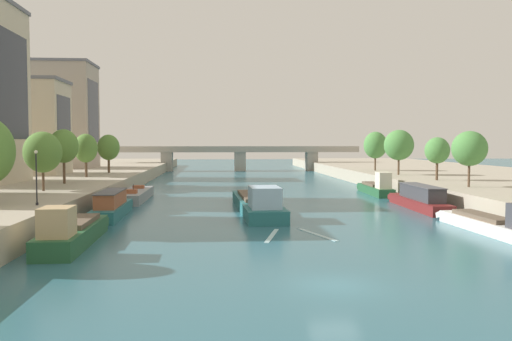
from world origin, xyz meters
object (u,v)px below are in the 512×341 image
moored_boat_right_upstream (495,224)px  tree_left_midway (109,147)px  moored_boat_left_second (72,232)px  tree_left_far (64,146)px  tree_left_past_mid (86,148)px  tree_right_distant (399,145)px  tree_right_third (437,151)px  tree_left_nearest (43,152)px  moored_boat_right_far (419,199)px  tree_right_second (469,149)px  moored_boat_left_midway (135,195)px  lamppost_left_bank (36,175)px  tree_right_by_lamp (375,145)px  moored_boat_left_gap_after (112,206)px  moored_boat_right_end (376,188)px  bridge_far (240,155)px  barge_midriver (257,203)px

moored_boat_right_upstream → tree_left_midway: size_ratio=2.23×
moored_boat_left_second → tree_left_far: bearing=107.0°
tree_left_past_mid → tree_right_distant: tree_right_distant is taller
tree_left_midway → tree_right_third: tree_left_midway is taller
tree_left_far → tree_right_third: bearing=2.5°
tree_right_distant → tree_left_nearest: bearing=-153.2°
moored_boat_right_far → tree_right_second: 8.79m
moored_boat_left_midway → lamppost_left_bank: size_ratio=3.26×
moored_boat_right_upstream → tree_right_second: tree_right_second is taller
tree_left_midway → tree_left_past_mid: bearing=-94.7°
tree_left_past_mid → tree_right_by_lamp: size_ratio=0.90×
moored_boat_right_far → lamppost_left_bank: lamppost_left_bank is taller
moored_boat_left_gap_after → lamppost_left_bank: lamppost_left_bank is taller
tree_right_distant → moored_boat_right_upstream: bearing=-99.2°
tree_left_nearest → lamppost_left_bank: bearing=-74.1°
moored_boat_right_end → tree_right_by_lamp: tree_right_by_lamp is taller
tree_left_midway → tree_right_by_lamp: bearing=3.8°
moored_boat_right_end → lamppost_left_bank: bearing=-143.0°
tree_left_past_mid → tree_right_by_lamp: bearing=16.9°
tree_right_third → tree_right_distant: tree_right_distant is taller
moored_boat_left_gap_after → tree_left_past_mid: 28.16m
moored_boat_right_far → tree_left_past_mid: bearing=151.4°
moored_boat_right_end → tree_left_nearest: tree_left_nearest is taller
tree_left_far → bridge_far: (24.83, 66.99, -2.80)m
moored_boat_left_second → tree_right_second: tree_right_second is taller
moored_boat_left_gap_after → moored_boat_right_upstream: 34.54m
tree_left_nearest → tree_left_far: (-0.68, 9.85, 0.55)m
moored_boat_right_end → bridge_far: bridge_far is taller
moored_boat_left_midway → tree_left_midway: size_ratio=2.26×
moored_boat_left_gap_after → moored_boat_right_end: (32.61, 19.48, -0.12)m
tree_left_nearest → bridge_far: bearing=72.6°
moored_boat_left_midway → tree_right_by_lamp: (39.11, 25.88, 6.17)m
moored_boat_right_end → moored_boat_right_far: bearing=-90.5°
moored_boat_right_upstream → tree_left_midway: tree_left_midway is taller
tree_right_distant → bridge_far: (-22.60, 53.23, -2.85)m
tree_right_second → tree_right_distant: tree_right_distant is taller
moored_boat_right_end → lamppost_left_bank: 46.37m
moored_boat_left_midway → tree_left_nearest: size_ratio=2.33×
tree_left_nearest → tree_right_by_lamp: 59.45m
tree_left_past_mid → tree_left_far: bearing=-88.5°
moored_boat_right_upstream → moored_boat_right_far: 15.75m
tree_left_midway → tree_right_second: size_ratio=1.00×
moored_boat_right_far → moored_boat_left_gap_after: bearing=-173.7°
moored_boat_left_midway → tree_right_by_lamp: bearing=33.5°
moored_boat_right_far → moored_boat_right_end: (0.14, 15.87, -0.14)m
tree_left_past_mid → moored_boat_left_second: bearing=-77.5°
moored_boat_right_end → tree_right_distant: size_ratio=1.81×
moored_boat_left_second → tree_right_by_lamp: 67.60m
barge_midriver → bridge_far: bearing=88.7°
moored_boat_left_gap_after → tree_right_by_lamp: size_ratio=1.76×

